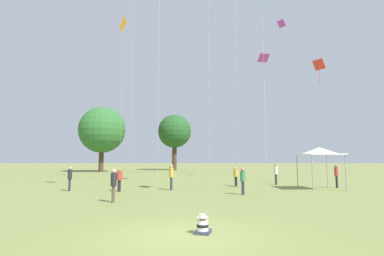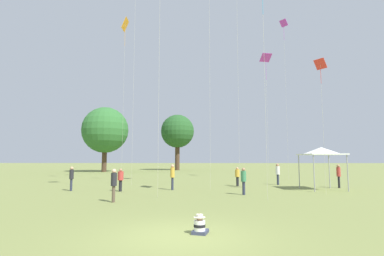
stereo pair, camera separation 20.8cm
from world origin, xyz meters
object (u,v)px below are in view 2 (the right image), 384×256
at_px(person_standing_6, 72,176).
at_px(distant_tree_1, 177,132).
at_px(person_standing_1, 172,174).
at_px(canopy_tent, 321,151).
at_px(kite_0, 284,33).
at_px(seated_toddler, 200,226).
at_px(kite_5, 266,61).
at_px(person_standing_3, 114,182).
at_px(distant_tree_0, 105,130).
at_px(person_standing_5, 278,172).
at_px(person_standing_2, 244,179).
at_px(kite_3, 125,29).
at_px(person_standing_0, 339,174).
at_px(person_standing_7, 121,178).
at_px(kite_8, 321,70).
at_px(person_standing_4, 237,175).

xyz_separation_m(person_standing_6, distant_tree_1, (4.41, 38.18, 6.57)).
xyz_separation_m(person_standing_1, canopy_tent, (10.72, 0.35, 1.63)).
bearing_deg(kite_0, seated_toddler, 162.11).
height_order(seated_toddler, distant_tree_1, distant_tree_1).
xyz_separation_m(person_standing_6, kite_5, (16.28, 11.95, 12.03)).
height_order(person_standing_3, distant_tree_0, distant_tree_0).
bearing_deg(person_standing_5, person_standing_2, 169.93).
bearing_deg(distant_tree_1, kite_5, -65.65).
height_order(canopy_tent, kite_3, kite_3).
bearing_deg(kite_3, person_standing_0, 110.85).
height_order(person_standing_3, kite_0, kite_0).
bearing_deg(person_standing_2, person_standing_5, -73.59).
distance_m(seated_toddler, distant_tree_1, 50.54).
xyz_separation_m(seated_toddler, kite_3, (-8.20, 22.25, 16.20)).
distance_m(canopy_tent, kite_0, 16.69).
distance_m(kite_3, distant_tree_0, 22.99).
bearing_deg(distant_tree_1, person_standing_0, -67.07).
relative_size(person_standing_1, person_standing_3, 1.07).
bearing_deg(seated_toddler, person_standing_7, 129.56).
height_order(person_standing_1, kite_5, kite_5).
xyz_separation_m(person_standing_3, distant_tree_0, (-11.92, 35.33, 6.09)).
xyz_separation_m(person_standing_0, canopy_tent, (-1.80, -1.43, 1.65)).
relative_size(person_standing_0, kite_8, 0.21).
relative_size(distant_tree_0, distant_tree_1, 1.01).
xyz_separation_m(kite_0, kite_8, (-1.45, -12.87, -8.03)).
bearing_deg(distant_tree_0, person_standing_4, -53.28).
distance_m(person_standing_0, person_standing_1, 12.65).
bearing_deg(kite_0, person_standing_5, 160.36).
bearing_deg(person_standing_1, person_standing_3, 27.34).
xyz_separation_m(person_standing_2, kite_0, (6.61, 13.27, 14.99)).
bearing_deg(person_standing_7, distant_tree_0, 31.09).
bearing_deg(person_standing_1, kite_0, -178.09).
bearing_deg(distant_tree_0, seated_toddler, -68.59).
bearing_deg(kite_0, person_standing_4, 143.50).
bearing_deg(person_standing_1, distant_tree_1, -127.18).
bearing_deg(person_standing_5, distant_tree_1, 37.23).
bearing_deg(canopy_tent, person_standing_4, 153.31).
relative_size(person_standing_6, kite_5, 0.12).
bearing_deg(person_standing_5, person_standing_7, 133.08).
bearing_deg(kite_8, person_standing_4, 48.94).
distance_m(person_standing_5, person_standing_6, 16.40).
relative_size(person_standing_4, person_standing_7, 0.99).
bearing_deg(person_standing_6, kite_0, -87.89).
height_order(kite_0, kite_8, kite_0).
distance_m(person_standing_1, person_standing_7, 3.61).
bearing_deg(kite_8, person_standing_0, -24.69).
height_order(person_standing_1, person_standing_2, person_standing_1).
bearing_deg(kite_3, canopy_tent, 104.85).
bearing_deg(person_standing_5, person_standing_4, 127.40).
distance_m(person_standing_1, person_standing_6, 6.98).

